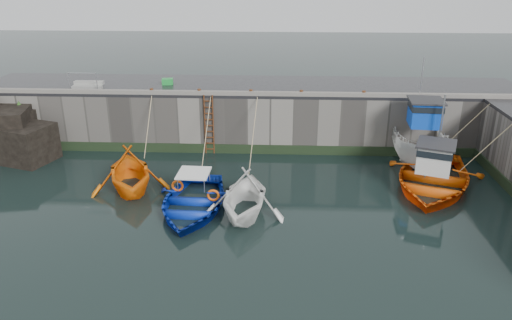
{
  "coord_description": "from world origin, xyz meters",
  "views": [
    {
      "loc": [
        1.66,
        -14.98,
        9.59
      ],
      "look_at": [
        0.66,
        6.03,
        1.2
      ],
      "focal_mm": 35.0,
      "sensor_mm": 36.0,
      "label": 1
    }
  ],
  "objects_px": {
    "ladder": "(209,125)",
    "boat_near_white": "(131,189)",
    "boat_near_blue": "(193,208)",
    "bollard_a": "(152,91)",
    "bollard_c": "(251,92)",
    "boat_near_blacktrim": "(245,213)",
    "boat_far_white": "(419,143)",
    "bollard_d": "(301,93)",
    "boat_far_orange": "(432,178)",
    "bollard_b": "(199,92)",
    "bollard_e": "(364,93)",
    "fish_crate": "(168,81)"
  },
  "relations": [
    {
      "from": "boat_near_blue",
      "to": "bollard_c",
      "type": "distance_m",
      "value": 7.84
    },
    {
      "from": "bollard_a",
      "to": "bollard_b",
      "type": "relative_size",
      "value": 1.0
    },
    {
      "from": "boat_near_blacktrim",
      "to": "bollard_e",
      "type": "height_order",
      "value": "bollard_e"
    },
    {
      "from": "boat_far_white",
      "to": "bollard_b",
      "type": "relative_size",
      "value": 24.23
    },
    {
      "from": "boat_far_orange",
      "to": "bollard_b",
      "type": "bearing_deg",
      "value": -179.65
    },
    {
      "from": "boat_near_blacktrim",
      "to": "bollard_c",
      "type": "height_order",
      "value": "bollard_c"
    },
    {
      "from": "bollard_c",
      "to": "bollard_b",
      "type": "bearing_deg",
      "value": 180.0
    },
    {
      "from": "bollard_b",
      "to": "bollard_d",
      "type": "xyz_separation_m",
      "value": [
        5.3,
        0.0,
        0.0
      ]
    },
    {
      "from": "bollard_d",
      "to": "bollard_e",
      "type": "height_order",
      "value": "same"
    },
    {
      "from": "boat_far_white",
      "to": "boat_near_blue",
      "type": "bearing_deg",
      "value": -147.33
    },
    {
      "from": "bollard_b",
      "to": "bollard_d",
      "type": "relative_size",
      "value": 1.0
    },
    {
      "from": "boat_near_blacktrim",
      "to": "fish_crate",
      "type": "xyz_separation_m",
      "value": [
        -4.96,
        9.28,
        3.32
      ]
    },
    {
      "from": "boat_far_orange",
      "to": "bollard_a",
      "type": "xyz_separation_m",
      "value": [
        -13.7,
        4.12,
        2.86
      ]
    },
    {
      "from": "boat_near_white",
      "to": "bollard_e",
      "type": "distance_m",
      "value": 12.51
    },
    {
      "from": "boat_near_white",
      "to": "bollard_d",
      "type": "relative_size",
      "value": 15.71
    },
    {
      "from": "fish_crate",
      "to": "bollard_e",
      "type": "distance_m",
      "value": 10.84
    },
    {
      "from": "boat_far_orange",
      "to": "bollard_e",
      "type": "bearing_deg",
      "value": 143.75
    },
    {
      "from": "boat_far_white",
      "to": "bollard_c",
      "type": "height_order",
      "value": "boat_far_white"
    },
    {
      "from": "boat_far_white",
      "to": "fish_crate",
      "type": "relative_size",
      "value": 11.24
    },
    {
      "from": "boat_near_blue",
      "to": "bollard_b",
      "type": "xyz_separation_m",
      "value": [
        -0.64,
        6.8,
        3.3
      ]
    },
    {
      "from": "bollard_d",
      "to": "bollard_b",
      "type": "bearing_deg",
      "value": 180.0
    },
    {
      "from": "boat_far_white",
      "to": "bollard_e",
      "type": "relative_size",
      "value": 24.23
    },
    {
      "from": "boat_near_blue",
      "to": "bollard_b",
      "type": "bearing_deg",
      "value": 97.71
    },
    {
      "from": "bollard_b",
      "to": "bollard_c",
      "type": "distance_m",
      "value": 2.7
    },
    {
      "from": "bollard_e",
      "to": "boat_far_orange",
      "type": "bearing_deg",
      "value": -56.8
    },
    {
      "from": "ladder",
      "to": "boat_far_white",
      "type": "relative_size",
      "value": 0.47
    },
    {
      "from": "bollard_c",
      "to": "boat_near_blacktrim",
      "type": "bearing_deg",
      "value": -88.91
    },
    {
      "from": "ladder",
      "to": "boat_far_orange",
      "type": "bearing_deg",
      "value": -19.49
    },
    {
      "from": "ladder",
      "to": "bollard_b",
      "type": "relative_size",
      "value": 11.43
    },
    {
      "from": "ladder",
      "to": "boat_far_orange",
      "type": "distance_m",
      "value": 11.41
    },
    {
      "from": "boat_near_white",
      "to": "boat_near_blacktrim",
      "type": "distance_m",
      "value": 5.74
    },
    {
      "from": "boat_near_blacktrim",
      "to": "boat_far_orange",
      "type": "bearing_deg",
      "value": 24.41
    },
    {
      "from": "boat_near_blacktrim",
      "to": "bollard_d",
      "type": "bearing_deg",
      "value": 75.51
    },
    {
      "from": "boat_near_white",
      "to": "bollard_d",
      "type": "distance_m",
      "value": 9.82
    },
    {
      "from": "ladder",
      "to": "fish_crate",
      "type": "relative_size",
      "value": 5.3
    },
    {
      "from": "boat_far_orange",
      "to": "bollard_e",
      "type": "distance_m",
      "value": 5.7
    },
    {
      "from": "boat_far_white",
      "to": "bollard_a",
      "type": "bearing_deg",
      "value": 179.81
    },
    {
      "from": "boat_near_white",
      "to": "boat_near_blue",
      "type": "bearing_deg",
      "value": -49.54
    },
    {
      "from": "ladder",
      "to": "boat_near_white",
      "type": "height_order",
      "value": "ladder"
    },
    {
      "from": "boat_near_blacktrim",
      "to": "boat_far_white",
      "type": "relative_size",
      "value": 0.62
    },
    {
      "from": "bollard_a",
      "to": "bollard_d",
      "type": "relative_size",
      "value": 1.0
    },
    {
      "from": "boat_near_white",
      "to": "bollard_b",
      "type": "bearing_deg",
      "value": 44.09
    },
    {
      "from": "boat_near_white",
      "to": "fish_crate",
      "type": "relative_size",
      "value": 7.29
    },
    {
      "from": "boat_near_blue",
      "to": "bollard_a",
      "type": "height_order",
      "value": "bollard_a"
    },
    {
      "from": "boat_near_blacktrim",
      "to": "bollard_b",
      "type": "relative_size",
      "value": 15.1
    },
    {
      "from": "fish_crate",
      "to": "bollard_d",
      "type": "xyz_separation_m",
      "value": [
        7.42,
        -2.14,
        -0.02
      ]
    },
    {
      "from": "boat_near_blacktrim",
      "to": "bollard_c",
      "type": "relative_size",
      "value": 15.1
    },
    {
      "from": "boat_near_blacktrim",
      "to": "bollard_a",
      "type": "xyz_separation_m",
      "value": [
        -5.34,
        7.14,
        3.3
      ]
    },
    {
      "from": "ladder",
      "to": "boat_near_white",
      "type": "relative_size",
      "value": 0.73
    },
    {
      "from": "boat_near_white",
      "to": "boat_far_orange",
      "type": "xyz_separation_m",
      "value": [
        13.68,
        0.87,
        0.44
      ]
    }
  ]
}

